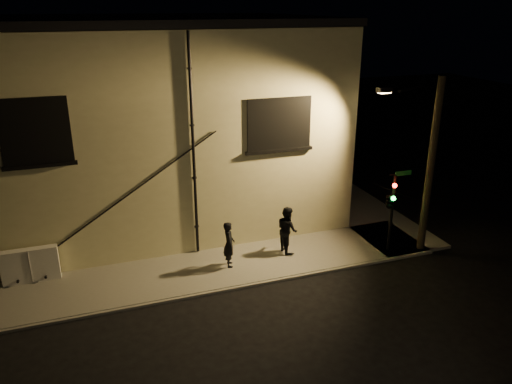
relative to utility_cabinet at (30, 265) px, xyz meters
name	(u,v)px	position (x,y,z in m)	size (l,w,h in m)	color
ground	(267,283)	(7.82, -2.70, -0.74)	(90.00, 90.00, 0.00)	black
sidewalk	(257,228)	(9.04, 1.69, -0.68)	(21.00, 16.00, 0.12)	slate
building	(139,116)	(4.82, 6.29, 3.66)	(16.20, 12.23, 8.80)	beige
utility_cabinet	(30,265)	(0.00, 0.00, 0.00)	(1.89, 0.32, 1.25)	white
pedestrian_a	(229,244)	(6.88, -1.25, 0.26)	(0.64, 0.42, 1.76)	black
pedestrian_b	(287,229)	(9.35, -0.90, 0.31)	(0.91, 0.71, 1.88)	black
traffic_signal	(390,200)	(13.02, -2.21, 1.55)	(1.31, 1.91, 3.25)	black
streetlamp_pole	(428,162)	(14.41, -2.36, 2.95)	(2.02, 1.38, 6.92)	black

